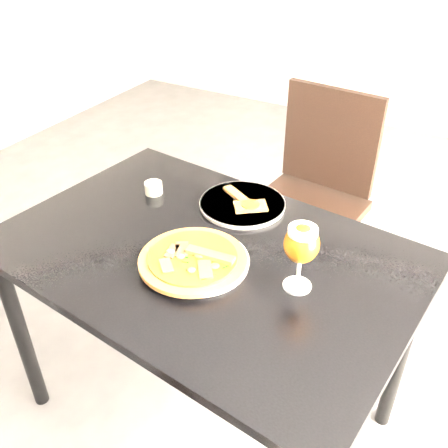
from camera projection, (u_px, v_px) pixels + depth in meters
The scene contains 10 objects.
ground at pixel (214, 411), 1.86m from camera, with size 6.00×6.00×0.00m, color #4D4D4F.
dining_table at pixel (205, 273), 1.50m from camera, with size 1.28×0.93×0.75m.
chair_far at pixel (312, 194), 2.14m from camera, with size 0.48×0.48×0.95m.
plate_main at pixel (198, 262), 1.39m from camera, with size 0.28×0.28×0.02m, color white.
pizza at pixel (193, 259), 1.37m from camera, with size 0.30×0.30×0.03m.
plate_second at pixel (242, 204), 1.64m from camera, with size 0.28×0.28×0.01m, color white.
crust_scraps at pixel (246, 202), 1.62m from camera, with size 0.19×0.14×0.01m.
loose_crust at pixel (202, 242), 1.47m from camera, with size 0.12×0.03×0.01m, color brown.
sauce_cup at pixel (153, 187), 1.70m from camera, with size 0.06×0.06×0.04m.
beer_glass at pixel (302, 244), 1.23m from camera, with size 0.09×0.09×0.19m.
Camera 1 is at (0.60, -0.98, 1.62)m, focal length 40.00 mm.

